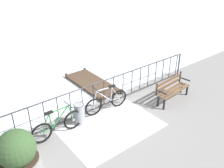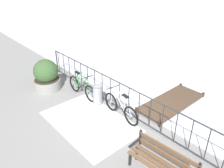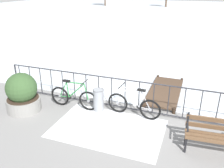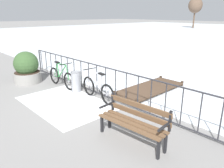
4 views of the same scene
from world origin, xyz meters
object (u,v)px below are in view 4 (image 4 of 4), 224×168
at_px(bicycle_second, 61,77).
at_px(planter_with_shrub, 27,68).
at_px(trash_bin, 76,81).
at_px(park_bench, 134,119).
at_px(bicycle_near_railing, 98,89).

xyz_separation_m(bicycle_second, planter_with_shrub, (-1.44, -0.71, 0.21)).
distance_m(bicycle_second, trash_bin, 0.84).
bearing_deg(bicycle_second, park_bench, -10.08).
distance_m(park_bench, planter_with_shrub, 5.80).
height_order(bicycle_second, planter_with_shrub, planter_with_shrub).
distance_m(park_bench, trash_bin, 3.64).
bearing_deg(bicycle_second, planter_with_shrub, -153.70).
bearing_deg(planter_with_shrub, bicycle_second, 26.30).
relative_size(bicycle_near_railing, bicycle_second, 1.00).
bearing_deg(bicycle_near_railing, planter_with_shrub, -165.71).
xyz_separation_m(bicycle_near_railing, trash_bin, (-1.15, -0.05, 0.00)).
distance_m(bicycle_near_railing, planter_with_shrub, 3.54).
height_order(bicycle_near_railing, planter_with_shrub, planter_with_shrub).
relative_size(bicycle_near_railing, planter_with_shrub, 1.35).
distance_m(bicycle_second, park_bench, 4.43).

